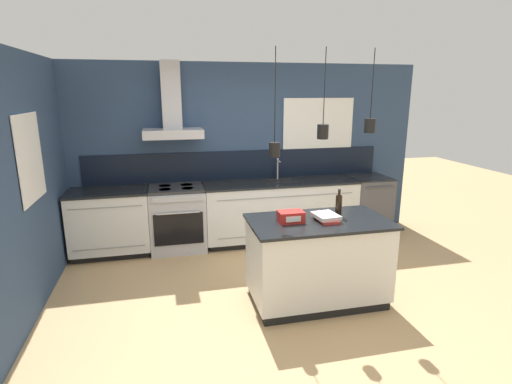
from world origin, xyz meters
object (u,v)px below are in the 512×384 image
oven_range (178,218)px  book_stack (326,217)px  red_supply_box (291,217)px  bottle_on_island (339,205)px  dishwasher (367,205)px

oven_range → book_stack: 2.40m
oven_range → book_stack: book_stack is taller
oven_range → red_supply_box: (1.08, -1.81, 0.51)m
book_stack → red_supply_box: bearing=173.9°
oven_range → bottle_on_island: bearing=-46.9°
bottle_on_island → oven_range: bearing=133.1°
bottle_on_island → book_stack: (-0.18, -0.11, -0.09)m
bottle_on_island → red_supply_box: bottle_on_island is taller
dishwasher → book_stack: book_stack is taller
dishwasher → bottle_on_island: 2.26m
dishwasher → red_supply_box: red_supply_box is taller
book_stack → oven_range: bearing=128.0°
oven_range → bottle_on_island: (1.63, -1.74, 0.58)m
oven_range → red_supply_box: red_supply_box is taller
dishwasher → book_stack: size_ratio=2.90×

